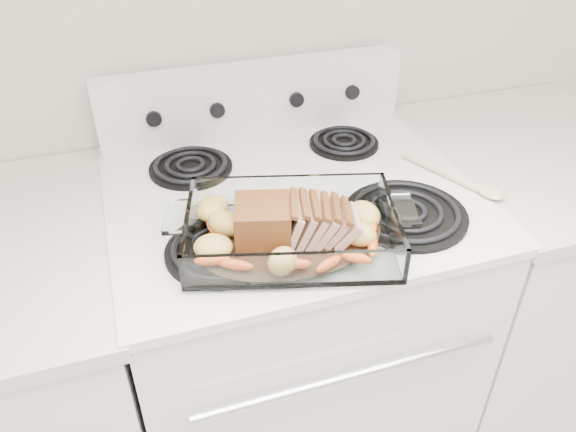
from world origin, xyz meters
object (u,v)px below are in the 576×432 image
object	(u,v)px
electric_range	(291,336)
counter_right	(505,287)
baking_dish	(291,234)
pork_roast	(284,224)
counter_left	(22,407)

from	to	relation	value
electric_range	counter_right	bearing A→B (deg)	-0.10
baking_dish	pork_roast	size ratio (longest dim) A/B	1.68
pork_roast	counter_right	bearing A→B (deg)	8.16
counter_left	pork_roast	distance (m)	0.81
electric_range	pork_roast	bearing A→B (deg)	-112.13
counter_right	pork_roast	bearing A→B (deg)	-166.10
pork_roast	electric_range	bearing A→B (deg)	62.14
counter_left	baking_dish	bearing A→B (deg)	-16.87
electric_range	pork_roast	size ratio (longest dim) A/B	4.93
electric_range	counter_right	world-z (taller)	electric_range
counter_left	pork_roast	world-z (taller)	pork_roast
electric_range	counter_left	size ratio (longest dim) A/B	1.20
counter_left	pork_roast	bearing A→B (deg)	-17.23
counter_right	pork_roast	distance (m)	0.92
electric_range	baking_dish	bearing A→B (deg)	-108.40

